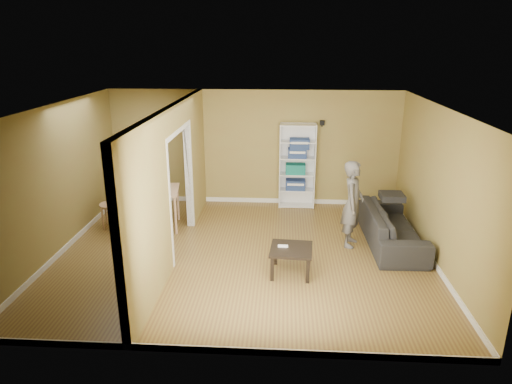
# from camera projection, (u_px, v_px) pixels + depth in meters

# --- Properties ---
(room_shell) EXTENTS (6.50, 6.50, 6.50)m
(room_shell) POSITION_uv_depth(u_px,v_px,m) (243.00, 184.00, 7.72)
(room_shell) COLOR olive
(room_shell) RESTS_ON ground
(partition) EXTENTS (0.22, 5.50, 2.60)m
(partition) POSITION_uv_depth(u_px,v_px,m) (174.00, 183.00, 7.79)
(partition) COLOR olive
(partition) RESTS_ON ground
(wall_speaker) EXTENTS (0.10, 0.10, 0.10)m
(wall_speaker) POSITION_uv_depth(u_px,v_px,m) (322.00, 123.00, 9.99)
(wall_speaker) COLOR black
(wall_speaker) RESTS_ON room_shell
(sofa) EXTENTS (2.29, 1.01, 0.87)m
(sofa) POSITION_uv_depth(u_px,v_px,m) (392.00, 221.00, 8.43)
(sofa) COLOR #303034
(sofa) RESTS_ON ground
(person) EXTENTS (0.80, 0.70, 1.88)m
(person) POSITION_uv_depth(u_px,v_px,m) (353.00, 197.00, 8.21)
(person) COLOR slate
(person) RESTS_ON ground
(bookshelf) EXTENTS (0.80, 0.35, 1.89)m
(bookshelf) POSITION_uv_depth(u_px,v_px,m) (297.00, 165.00, 10.24)
(bookshelf) COLOR white
(bookshelf) RESTS_ON ground
(paper_box_navy_a) EXTENTS (0.44, 0.29, 0.22)m
(paper_box_navy_a) POSITION_uv_depth(u_px,v_px,m) (295.00, 184.00, 10.33)
(paper_box_navy_a) COLOR navy
(paper_box_navy_a) RESTS_ON bookshelf
(paper_box_teal) EXTENTS (0.44, 0.28, 0.22)m
(paper_box_teal) POSITION_uv_depth(u_px,v_px,m) (295.00, 169.00, 10.21)
(paper_box_teal) COLOR #176C4C
(paper_box_teal) RESTS_ON bookshelf
(paper_box_navy_b) EXTENTS (0.40, 0.26, 0.21)m
(paper_box_navy_b) POSITION_uv_depth(u_px,v_px,m) (297.00, 153.00, 10.10)
(paper_box_navy_b) COLOR navy
(paper_box_navy_b) RESTS_ON bookshelf
(paper_box_navy_c) EXTENTS (0.43, 0.28, 0.22)m
(paper_box_navy_c) POSITION_uv_depth(u_px,v_px,m) (300.00, 143.00, 10.02)
(paper_box_navy_c) COLOR #202350
(paper_box_navy_c) RESTS_ON bookshelf
(coffee_table) EXTENTS (0.67, 0.67, 0.45)m
(coffee_table) POSITION_uv_depth(u_px,v_px,m) (291.00, 252.00, 7.34)
(coffee_table) COLOR black
(coffee_table) RESTS_ON ground
(game_controller) EXTENTS (0.16, 0.04, 0.03)m
(game_controller) POSITION_uv_depth(u_px,v_px,m) (283.00, 246.00, 7.36)
(game_controller) COLOR white
(game_controller) RESTS_ON coffee_table
(dining_table) EXTENTS (1.29, 0.86, 0.80)m
(dining_table) POSITION_uv_depth(u_px,v_px,m) (146.00, 194.00, 9.04)
(dining_table) COLOR tan
(dining_table) RESTS_ON ground
(chair_left) EXTENTS (0.54, 0.54, 1.02)m
(chair_left) POSITION_uv_depth(u_px,v_px,m) (111.00, 203.00, 9.16)
(chair_left) COLOR tan
(chair_left) RESTS_ON ground
(chair_near) EXTENTS (0.46, 0.46, 0.99)m
(chair_near) POSITION_uv_depth(u_px,v_px,m) (138.00, 215.00, 8.58)
(chair_near) COLOR tan
(chair_near) RESTS_ON ground
(chair_far) EXTENTS (0.50, 0.50, 0.88)m
(chair_far) POSITION_uv_depth(u_px,v_px,m) (159.00, 198.00, 9.64)
(chair_far) COLOR tan
(chair_far) RESTS_ON ground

